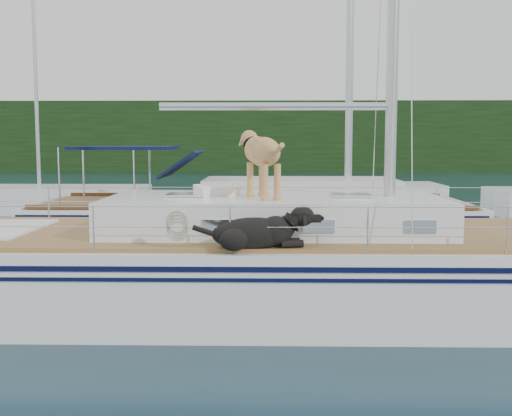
{
  "coord_description": "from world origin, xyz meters",
  "views": [
    {
      "loc": [
        0.71,
        -10.06,
        2.68
      ],
      "look_at": [
        0.5,
        0.2,
        1.6
      ],
      "focal_mm": 45.0,
      "sensor_mm": 36.0,
      "label": 1
    }
  ],
  "objects": [
    {
      "name": "bg_boat_center",
      "position": [
        4.0,
        16.0,
        0.45
      ],
      "size": [
        7.2,
        3.0,
        11.65
      ],
      "color": "white",
      "rests_on": "ground"
    },
    {
      "name": "shore_bank",
      "position": [
        0.0,
        46.2,
        0.6
      ],
      "size": [
        92.0,
        1.0,
        1.2
      ],
      "primitive_type": "cube",
      "color": "#595147",
      "rests_on": "ground"
    },
    {
      "name": "neighbor_sailboat",
      "position": [
        0.4,
        6.14,
        0.63
      ],
      "size": [
        11.0,
        3.5,
        13.3
      ],
      "color": "white",
      "rests_on": "ground"
    },
    {
      "name": "ground",
      "position": [
        0.0,
        0.0,
        0.0
      ],
      "size": [
        120.0,
        120.0,
        0.0
      ],
      "primitive_type": "plane",
      "color": "black",
      "rests_on": "ground"
    },
    {
      "name": "main_sailboat",
      "position": [
        0.1,
        -0.01,
        0.68
      ],
      "size": [
        12.0,
        3.91,
        14.01
      ],
      "color": "white",
      "rests_on": "ground"
    },
    {
      "name": "bg_boat_west",
      "position": [
        -8.0,
        14.0,
        0.45
      ],
      "size": [
        8.0,
        3.0,
        11.65
      ],
      "color": "white",
      "rests_on": "ground"
    },
    {
      "name": "tree_line",
      "position": [
        0.0,
        45.0,
        3.0
      ],
      "size": [
        90.0,
        3.0,
        6.0
      ],
      "primitive_type": "cube",
      "color": "black",
      "rests_on": "ground"
    }
  ]
}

